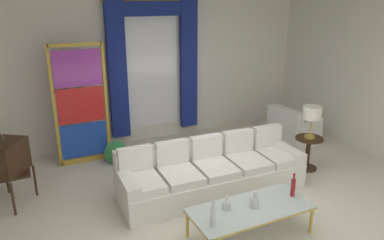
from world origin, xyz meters
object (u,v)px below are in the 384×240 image
object	(u,v)px
bottle_blue_decanter	(255,201)
table_lamp_brass	(312,114)
couch_white_long	(210,172)
bottle_ruby_flask	(293,187)
coffee_table	(251,209)
round_side_table	(308,150)
peacock_figurine	(118,154)
vintage_tv	(4,159)
stained_glass_divider	(81,108)
bottle_crystal_tall	(213,215)
armchair_white	(292,130)
bottle_amber_squat	(227,204)

from	to	relation	value
bottle_blue_decanter	table_lamp_brass	bearing A→B (deg)	31.17
couch_white_long	bottle_ruby_flask	world-z (taller)	couch_white_long
coffee_table	round_side_table	world-z (taller)	round_side_table
peacock_figurine	couch_white_long	bearing A→B (deg)	-54.25
vintage_tv	stained_glass_divider	size ratio (longest dim) A/B	0.61
couch_white_long	bottle_crystal_tall	size ratio (longest dim) A/B	8.52
bottle_crystal_tall	armchair_white	world-z (taller)	armchair_white
bottle_ruby_flask	peacock_figurine	distance (m)	3.27
bottle_ruby_flask	stained_glass_divider	size ratio (longest dim) A/B	0.15
coffee_table	bottle_blue_decanter	size ratio (longest dim) A/B	6.94
bottle_amber_squat	couch_white_long	bearing A→B (deg)	71.15
coffee_table	bottle_blue_decanter	xyz separation A→B (m)	(0.05, -0.01, 0.11)
bottle_blue_decanter	round_side_table	xyz separation A→B (m)	(1.98, 1.20, -0.13)
coffee_table	stained_glass_divider	bearing A→B (deg)	114.97
couch_white_long	coffee_table	bearing A→B (deg)	-94.80
vintage_tv	round_side_table	size ratio (longest dim) A/B	2.26
round_side_table	coffee_table	bearing A→B (deg)	-149.62
bottle_crystal_tall	bottle_amber_squat	size ratio (longest dim) A/B	1.77
bottle_blue_decanter	bottle_ruby_flask	distance (m)	0.62
bottle_amber_squat	armchair_white	distance (m)	3.62
armchair_white	round_side_table	world-z (taller)	armchair_white
coffee_table	bottle_amber_squat	bearing A→B (deg)	160.41
bottle_ruby_flask	vintage_tv	bearing A→B (deg)	147.55
bottle_blue_decanter	bottle_crystal_tall	world-z (taller)	bottle_crystal_tall
bottle_ruby_flask	peacock_figurine	bearing A→B (deg)	120.52
bottle_blue_decanter	vintage_tv	size ratio (longest dim) A/B	0.17
vintage_tv	stained_glass_divider	xyz separation A→B (m)	(1.28, 1.02, 0.33)
bottle_crystal_tall	peacock_figurine	world-z (taller)	bottle_crystal_tall
vintage_tv	round_side_table	world-z (taller)	vintage_tv
couch_white_long	bottle_blue_decanter	world-z (taller)	couch_white_long
bottle_ruby_flask	armchair_white	world-z (taller)	armchair_white
couch_white_long	table_lamp_brass	size ratio (longest dim) A/B	5.17
couch_white_long	bottle_amber_squat	size ratio (longest dim) A/B	15.08
bottle_crystal_tall	round_side_table	bearing A→B (deg)	26.63
bottle_amber_squat	table_lamp_brass	xyz separation A→B (m)	(2.32, 1.08, 0.55)
bottle_ruby_flask	coffee_table	bearing A→B (deg)	179.72
bottle_amber_squat	round_side_table	distance (m)	2.56
coffee_table	stained_glass_divider	size ratio (longest dim) A/B	0.71
bottle_blue_decanter	vintage_tv	bearing A→B (deg)	142.19
stained_glass_divider	bottle_blue_decanter	bearing A→B (deg)	-64.39
coffee_table	table_lamp_brass	distance (m)	2.44
coffee_table	bottle_crystal_tall	size ratio (longest dim) A/B	4.54
couch_white_long	bottle_crystal_tall	xyz separation A→B (m)	(-0.73, -1.41, 0.25)
round_side_table	table_lamp_brass	distance (m)	0.67
couch_white_long	vintage_tv	bearing A→B (deg)	162.50
bottle_crystal_tall	bottle_blue_decanter	bearing A→B (deg)	11.12
armchair_white	round_side_table	distance (m)	1.23
bottle_blue_decanter	peacock_figurine	size ratio (longest dim) A/B	0.38
couch_white_long	coffee_table	xyz separation A→B (m)	(-0.11, -1.27, 0.07)
peacock_figurine	bottle_crystal_tall	bearing A→B (deg)	-82.91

